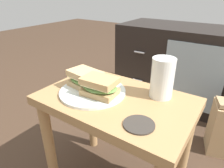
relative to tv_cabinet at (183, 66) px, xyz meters
name	(u,v)px	position (x,y,z in m)	size (l,w,h in m)	color
side_table	(116,118)	(0.01, -0.95, 0.08)	(0.56, 0.36, 0.46)	#A37A4C
tv_cabinet	(183,66)	(0.00, 0.00, 0.00)	(0.96, 0.46, 0.58)	black
area_rug	(113,106)	(-0.37, -0.40, -0.29)	(0.97, 0.63, 0.01)	brown
plate	(93,91)	(-0.09, -0.97, 0.17)	(0.25, 0.25, 0.01)	silver
sandwich_front	(85,79)	(-0.13, -0.96, 0.21)	(0.15, 0.11, 0.07)	tan
sandwich_back	(100,86)	(-0.05, -0.98, 0.21)	(0.14, 0.11, 0.07)	tan
beer_glass	(162,78)	(0.14, -0.85, 0.24)	(0.08, 0.08, 0.15)	silver
coaster	(139,124)	(0.15, -1.05, 0.17)	(0.09, 0.09, 0.01)	#332D28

